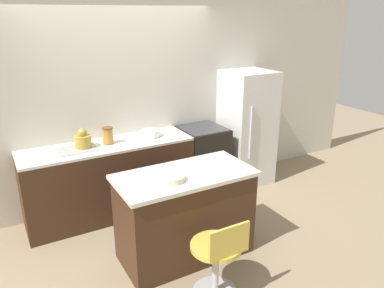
{
  "coord_description": "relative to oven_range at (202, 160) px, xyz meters",
  "views": [
    {
      "loc": [
        -1.49,
        -3.84,
        2.44
      ],
      "look_at": [
        0.52,
        -0.28,
        0.98
      ],
      "focal_mm": 35.0,
      "sensor_mm": 36.0,
      "label": 1
    }
  ],
  "objects": [
    {
      "name": "ground_plane",
      "position": [
        -1.02,
        -0.31,
        -0.47
      ],
      "size": [
        14.0,
        14.0,
        0.0
      ],
      "primitive_type": "plane",
      "color": "#998466"
    },
    {
      "name": "kettle",
      "position": [
        -1.6,
        0.02,
        0.56
      ],
      "size": [
        0.19,
        0.19,
        0.23
      ],
      "color": "#B29333",
      "rests_on": "back_counter"
    },
    {
      "name": "oven_range",
      "position": [
        0.0,
        0.0,
        0.0
      ],
      "size": [
        0.59,
        0.6,
        0.94
      ],
      "color": "black",
      "rests_on": "ground_plane"
    },
    {
      "name": "mixing_bowl",
      "position": [
        -0.75,
        0.02,
        0.51
      ],
      "size": [
        0.24,
        0.24,
        0.08
      ],
      "color": "white",
      "rests_on": "back_counter"
    },
    {
      "name": "wall_back",
      "position": [
        -1.02,
        0.33,
        0.83
      ],
      "size": [
        8.0,
        0.06,
        2.6
      ],
      "color": "beige",
      "rests_on": "ground_plane"
    },
    {
      "name": "stool_chair",
      "position": [
        -0.97,
        -1.88,
        -0.09
      ],
      "size": [
        0.46,
        0.46,
        0.8
      ],
      "color": "#B7B7BC",
      "rests_on": "ground_plane"
    },
    {
      "name": "back_counter",
      "position": [
        -1.33,
        0.0,
        -0.0
      ],
      "size": [
        2.04,
        0.59,
        0.94
      ],
      "color": "#422819",
      "rests_on": "ground_plane"
    },
    {
      "name": "fruit_bowl",
      "position": [
        -1.1,
        -1.29,
        0.49
      ],
      "size": [
        0.24,
        0.24,
        0.05
      ],
      "color": "beige",
      "rests_on": "kitchen_island"
    },
    {
      "name": "refrigerator",
      "position": [
        0.74,
        -0.02,
        0.36
      ],
      "size": [
        0.66,
        0.66,
        1.65
      ],
      "color": "silver",
      "rests_on": "ground_plane"
    },
    {
      "name": "canister_jar",
      "position": [
        -1.31,
        0.02,
        0.57
      ],
      "size": [
        0.13,
        0.13,
        0.2
      ],
      "color": "#B77F33",
      "rests_on": "back_counter"
    },
    {
      "name": "kitchen_island",
      "position": [
        -0.92,
        -1.19,
        -0.0
      ],
      "size": [
        1.37,
        0.69,
        0.93
      ],
      "color": "#422819",
      "rests_on": "ground_plane"
    }
  ]
}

